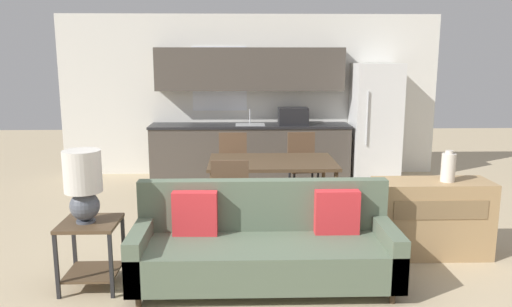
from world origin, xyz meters
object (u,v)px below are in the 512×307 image
refrigerator (375,121)px  dining_chair_far_left (233,163)px  couch (264,246)px  side_table (91,243)px  dining_table (272,165)px  table_lamp (83,182)px  credenza (431,218)px  dining_chair_far_right (303,162)px  dining_chair_near_left (230,196)px  vase (448,167)px

refrigerator → dining_chair_far_left: size_ratio=2.04×
couch → dining_chair_far_left: dining_chair_far_left is taller
couch → side_table: (-1.52, -0.03, 0.06)m
dining_table → table_lamp: 2.62m
credenza → side_table: bearing=-169.0°
dining_table → couch: size_ratio=0.69×
refrigerator → dining_chair_far_right: bearing=-139.4°
couch → dining_chair_near_left: (-0.32, 1.07, 0.17)m
side_table → vase: (3.37, 0.60, 0.52)m
table_lamp → dining_chair_near_left: bearing=42.2°
refrigerator → vase: (-0.16, -3.38, -0.02)m
dining_table → table_lamp: (-1.73, -1.95, 0.29)m
refrigerator → dining_chair_far_right: size_ratio=2.04×
couch → side_table: size_ratio=3.81×
refrigerator → couch: size_ratio=0.83×
dining_table → credenza: credenza is taller
dining_chair_far_right → dining_chair_far_left: bearing=175.9°
table_lamp → dining_chair_far_left: 3.11m
side_table → credenza: size_ratio=0.52×
dining_chair_near_left → dining_chair_far_right: same height
vase → dining_chair_near_left: (-2.17, 0.49, -0.42)m
couch → dining_chair_near_left: 1.13m
couch → dining_chair_far_left: (-0.32, 2.78, 0.17)m
credenza → dining_chair_near_left: 2.10m
couch → side_table: bearing=-179.0°
refrigerator → dining_chair_far_left: refrigerator is taller
side_table → vase: 3.46m
side_table → dining_chair_far_right: (2.20, 2.83, 0.11)m
refrigerator → side_table: (-3.53, -3.98, -0.55)m
table_lamp → side_table: bearing=24.2°
table_lamp → dining_chair_far_right: bearing=52.0°
dining_table → table_lamp: size_ratio=2.50×
dining_table → dining_chair_far_left: (-0.51, 0.87, -0.16)m
couch → vase: (1.85, 0.57, 0.58)m
table_lamp → dining_chair_far_right: table_lamp is taller
dining_table → vase: (1.67, -1.34, 0.26)m
dining_chair_far_right → credenza: bearing=-69.9°
side_table → dining_chair_far_left: 3.06m
couch → table_lamp: 1.66m
credenza → vase: vase is taller
refrigerator → dining_chair_near_left: bearing=-129.0°
table_lamp → vase: size_ratio=2.01×
couch → credenza: 1.83m
couch → dining_chair_far_left: size_ratio=2.45×
credenza → table_lamp: bearing=-168.9°
credenza → dining_chair_far_left: (-2.05, 2.18, 0.12)m
vase → dining_chair_far_left: size_ratio=0.34×
refrigerator → credenza: bearing=-94.9°
couch → dining_chair_far_right: (0.68, 2.80, 0.17)m
refrigerator → vase: refrigerator is taller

